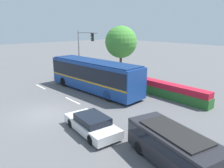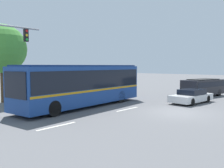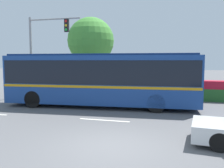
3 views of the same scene
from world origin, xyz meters
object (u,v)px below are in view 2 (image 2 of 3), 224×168
suv_left_lane (203,86)px  street_tree_left (1,49)px  city_bus (83,83)px  sedan_foreground (191,96)px

suv_left_lane → street_tree_left: street_tree_left is taller
city_bus → sedan_foreground: city_bus is taller
sedan_foreground → street_tree_left: 16.38m
city_bus → sedan_foreground: 9.09m
city_bus → suv_left_lane: bearing=156.2°
suv_left_lane → street_tree_left: 19.38m
street_tree_left → sedan_foreground: bearing=-50.1°
street_tree_left → suv_left_lane: bearing=-36.0°
city_bus → sedan_foreground: (7.14, -5.49, -1.25)m
sedan_foreground → suv_left_lane: suv_left_lane is taller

